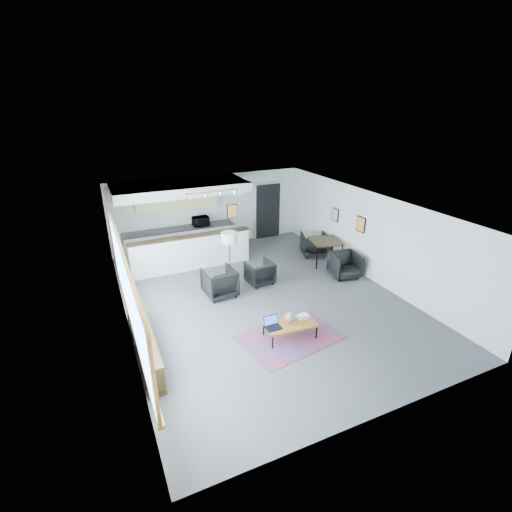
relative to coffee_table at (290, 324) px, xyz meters
name	(u,v)px	position (x,y,z in m)	size (l,w,h in m)	color
room	(263,255)	(0.19, 1.84, 0.95)	(7.02, 9.02, 2.62)	#49494C
window	(127,292)	(-3.27, 0.94, 1.10)	(0.10, 5.95, 1.66)	#8CBFFF
console	(144,340)	(-3.11, 0.79, -0.03)	(0.35, 3.00, 0.80)	#332311
kitchenette	(182,219)	(-1.01, 5.55, 1.02)	(4.20, 1.96, 2.60)	white
doorway	(267,210)	(2.49, 6.26, 0.72)	(1.10, 0.12, 2.15)	black
track_light	(212,193)	(-0.40, 4.04, 2.17)	(1.60, 0.07, 0.15)	silver
wall_art_lower	(361,224)	(3.66, 2.24, 1.20)	(0.03, 0.38, 0.48)	black
wall_art_upper	(335,215)	(3.66, 3.54, 1.15)	(0.03, 0.34, 0.44)	black
kilim_rug	(290,337)	(0.00, 0.00, -0.35)	(2.43, 1.85, 0.01)	#5E314A
coffee_table	(290,324)	(0.00, 0.00, 0.00)	(1.21, 0.71, 0.38)	brown
laptop	(272,324)	(-0.44, 0.04, 0.10)	(0.35, 0.29, 0.25)	black
ceramic_pot	(290,317)	(0.02, 0.05, 0.14)	(0.23, 0.23, 0.23)	gray
book_stack	(303,316)	(0.39, 0.08, 0.07)	(0.28, 0.23, 0.08)	silver
coaster	(299,328)	(0.08, -0.24, 0.03)	(0.11, 0.11, 0.01)	#E5590C
armchair_left	(220,281)	(-0.79, 2.54, 0.07)	(0.83, 0.78, 0.85)	black
armchair_right	(260,272)	(0.53, 2.75, 0.02)	(0.72, 0.68, 0.74)	black
floor_lamp	(229,239)	(-0.26, 3.13, 1.02)	(0.58, 0.58, 1.58)	black
dining_table	(326,242)	(3.11, 3.20, 0.37)	(1.14, 1.14, 0.79)	#332311
dining_chair_near	(345,266)	(3.08, 2.08, 0.00)	(0.69, 0.64, 0.71)	black
dining_chair_far	(314,245)	(3.15, 3.94, 0.01)	(0.70, 0.66, 0.72)	black
microwave	(200,220)	(-0.27, 5.99, 0.77)	(0.56, 0.31, 0.38)	black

